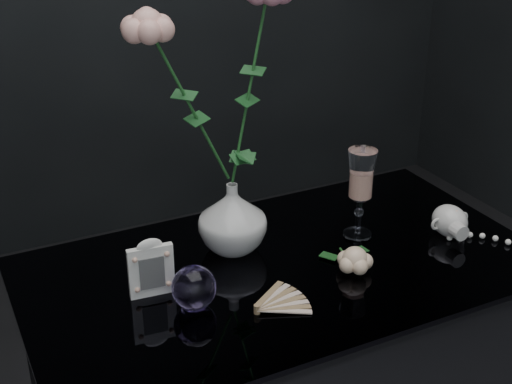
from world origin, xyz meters
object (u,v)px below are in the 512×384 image
wine_glass (360,194)px  loose_rose (355,260)px  paperweight (194,287)px  vase (232,218)px  pearl_jar (450,220)px  picture_frame (151,267)px

wine_glass → loose_rose: wine_glass is taller
paperweight → loose_rose: bearing=-4.8°
vase → loose_rose: size_ratio=0.95×
paperweight → pearl_jar: (0.61, 0.01, -0.01)m
loose_rose → pearl_jar: pearl_jar is taller
paperweight → pearl_jar: size_ratio=0.33×
picture_frame → vase: bearing=28.4°
wine_glass → vase: bearing=166.2°
wine_glass → pearl_jar: size_ratio=0.80×
wine_glass → picture_frame: (-0.48, -0.02, -0.04)m
paperweight → pearl_jar: bearing=1.0°
picture_frame → loose_rose: picture_frame is taller
wine_glass → paperweight: (-0.42, -0.10, -0.06)m
wine_glass → loose_rose: size_ratio=1.27×
wine_glass → paperweight: 0.44m
wine_glass → pearl_jar: bearing=-25.0°
loose_rose → pearl_jar: (0.27, 0.04, 0.01)m
paperweight → loose_rose: size_ratio=0.52×
vase → pearl_jar: size_ratio=0.60×
loose_rose → wine_glass: bearing=76.7°
picture_frame → loose_rose: bearing=-9.1°
picture_frame → pearl_jar: size_ratio=0.48×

